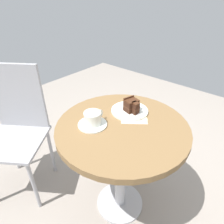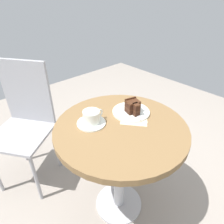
% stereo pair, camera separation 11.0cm
% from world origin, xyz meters
% --- Properties ---
extents(ground_plane, '(4.40, 4.40, 0.01)m').
position_xyz_m(ground_plane, '(0.00, 0.00, -0.01)').
color(ground_plane, gray).
rests_on(ground_plane, ground).
extents(cafe_table, '(0.72, 0.72, 0.69)m').
position_xyz_m(cafe_table, '(0.00, 0.00, 0.57)').
color(cafe_table, brown).
rests_on(cafe_table, ground).
extents(saucer, '(0.16, 0.16, 0.01)m').
position_xyz_m(saucer, '(-0.10, 0.12, 0.70)').
color(saucer, silver).
rests_on(saucer, cafe_table).
extents(coffee_cup, '(0.12, 0.09, 0.07)m').
position_xyz_m(coffee_cup, '(-0.10, 0.12, 0.74)').
color(coffee_cup, silver).
rests_on(coffee_cup, saucer).
extents(teaspoon, '(0.05, 0.10, 0.00)m').
position_xyz_m(teaspoon, '(-0.14, 0.16, 0.70)').
color(teaspoon, '#B7B7BC').
rests_on(teaspoon, saucer).
extents(cake_plate, '(0.22, 0.22, 0.01)m').
position_xyz_m(cake_plate, '(0.13, 0.05, 0.70)').
color(cake_plate, silver).
rests_on(cake_plate, cafe_table).
extents(cake_slice, '(0.09, 0.10, 0.08)m').
position_xyz_m(cake_slice, '(0.13, 0.04, 0.74)').
color(cake_slice, '#381E14').
rests_on(cake_slice, cake_plate).
extents(fork, '(0.13, 0.11, 0.00)m').
position_xyz_m(fork, '(0.14, -0.01, 0.71)').
color(fork, '#B7B7BC').
rests_on(fork, cake_plate).
extents(napkin, '(0.21, 0.21, 0.00)m').
position_xyz_m(napkin, '(0.11, 0.00, 0.69)').
color(napkin, beige).
rests_on(napkin, cafe_table).
extents(cafe_chair, '(0.53, 0.53, 0.92)m').
position_xyz_m(cafe_chair, '(-0.27, 0.69, 0.54)').
color(cafe_chair, '#9E9EA3').
rests_on(cafe_chair, ground).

